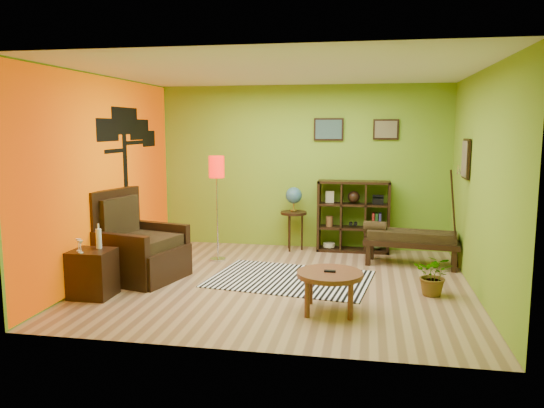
% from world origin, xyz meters
% --- Properties ---
extents(ground, '(5.00, 5.00, 0.00)m').
position_xyz_m(ground, '(0.00, 0.00, 0.00)').
color(ground, tan).
rests_on(ground, ground).
extents(room_shell, '(5.04, 4.54, 2.82)m').
position_xyz_m(room_shell, '(-0.09, 0.01, 1.80)').
color(room_shell, '#78A626').
rests_on(room_shell, ground).
extents(zebra_rug, '(2.34, 1.78, 0.01)m').
position_xyz_m(zebra_rug, '(0.10, 0.18, 0.01)').
color(zebra_rug, white).
rests_on(zebra_rug, ground).
extents(coffee_table, '(0.75, 0.75, 0.48)m').
position_xyz_m(coffee_table, '(0.73, -1.01, 0.40)').
color(coffee_table, brown).
rests_on(coffee_table, ground).
extents(armchair, '(1.23, 1.22, 1.23)m').
position_xyz_m(armchair, '(-2.00, -0.13, 0.37)').
color(armchair, black).
rests_on(armchair, ground).
extents(side_cabinet, '(0.50, 0.45, 0.91)m').
position_xyz_m(side_cabinet, '(-2.20, -1.00, 0.30)').
color(side_cabinet, black).
rests_on(side_cabinet, ground).
extents(floor_lamp, '(0.25, 0.25, 1.65)m').
position_xyz_m(floor_lamp, '(-1.18, 1.03, 1.33)').
color(floor_lamp, silver).
rests_on(floor_lamp, ground).
extents(globe_table, '(0.44, 0.44, 1.08)m').
position_xyz_m(globe_table, '(-0.10, 1.94, 0.82)').
color(globe_table, black).
rests_on(globe_table, ground).
extents(cube_shelf, '(1.20, 0.35, 1.20)m').
position_xyz_m(cube_shelf, '(0.91, 2.03, 0.60)').
color(cube_shelf, black).
rests_on(cube_shelf, ground).
extents(bench, '(1.46, 0.68, 0.65)m').
position_xyz_m(bench, '(1.76, 1.26, 0.42)').
color(bench, black).
rests_on(bench, ground).
extents(potted_plant, '(0.61, 0.65, 0.41)m').
position_xyz_m(potted_plant, '(1.97, -0.20, 0.21)').
color(potted_plant, '#26661E').
rests_on(potted_plant, ground).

